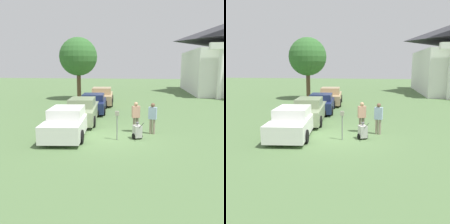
# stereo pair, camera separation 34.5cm
# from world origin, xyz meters

# --- Properties ---
(ground_plane) EXTENTS (120.00, 120.00, 0.00)m
(ground_plane) POSITION_xyz_m (0.00, 0.00, 0.00)
(ground_plane) COLOR #517042
(parked_car_white) EXTENTS (2.39, 5.11, 1.51)m
(parked_car_white) POSITION_xyz_m (-2.50, 0.19, 0.70)
(parked_car_white) COLOR silver
(parked_car_white) RESTS_ON ground_plane
(parked_car_sage) EXTENTS (2.31, 5.14, 1.57)m
(parked_car_sage) POSITION_xyz_m (-2.50, 3.42, 0.73)
(parked_car_sage) COLOR gray
(parked_car_sage) RESTS_ON ground_plane
(parked_car_navy) EXTENTS (2.36, 4.88, 1.45)m
(parked_car_navy) POSITION_xyz_m (-2.50, 7.04, 0.68)
(parked_car_navy) COLOR #19234C
(parked_car_navy) RESTS_ON ground_plane
(parked_car_tan) EXTENTS (2.48, 4.98, 1.61)m
(parked_car_tan) POSITION_xyz_m (-2.50, 11.02, 0.74)
(parked_car_tan) COLOR tan
(parked_car_tan) RESTS_ON ground_plane
(parking_meter) EXTENTS (0.18, 0.09, 1.45)m
(parking_meter) POSITION_xyz_m (0.19, -0.41, 1.00)
(parking_meter) COLOR slate
(parking_meter) RESTS_ON ground_plane
(person_worker) EXTENTS (0.47, 0.36, 1.68)m
(person_worker) POSITION_xyz_m (1.05, 1.24, 0.95)
(person_worker) COLOR #665B4C
(person_worker) RESTS_ON ground_plane
(person_supervisor) EXTENTS (0.46, 0.32, 1.68)m
(person_supervisor) POSITION_xyz_m (1.95, 0.94, 0.96)
(person_supervisor) COLOR gray
(person_supervisor) RESTS_ON ground_plane
(equipment_cart) EXTENTS (0.60, 0.98, 1.00)m
(equipment_cart) POSITION_xyz_m (1.18, -0.07, 0.39)
(equipment_cart) COLOR #B2B2AD
(equipment_cart) RESTS_ON ground_plane
(shade_tree) EXTENTS (4.06, 4.06, 6.63)m
(shade_tree) POSITION_xyz_m (-5.61, 14.38, 4.58)
(shade_tree) COLOR brown
(shade_tree) RESTS_ON ground_plane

